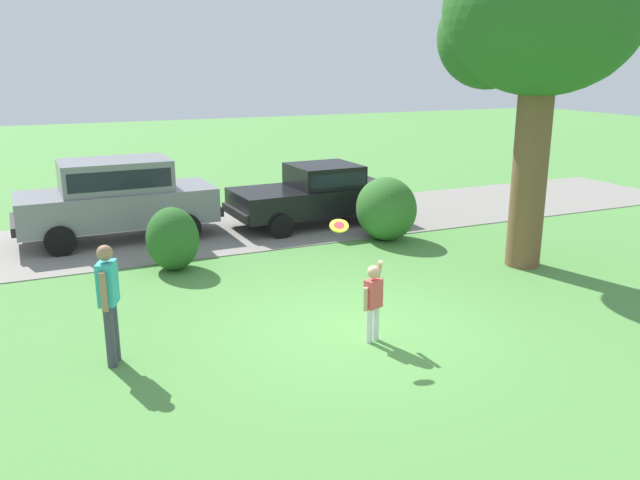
# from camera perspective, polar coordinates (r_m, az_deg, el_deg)

# --- Properties ---
(ground_plane) EXTENTS (80.00, 80.00, 0.00)m
(ground_plane) POSITION_cam_1_polar(r_m,az_deg,el_deg) (10.50, 3.50, -7.75)
(ground_plane) COLOR #518E42
(driveway_strip) EXTENTS (28.00, 4.40, 0.02)m
(driveway_strip) POSITION_cam_1_polar(r_m,az_deg,el_deg) (16.63, -7.69, 0.93)
(driveway_strip) COLOR gray
(driveway_strip) RESTS_ON ground
(oak_tree_large) EXTENTS (3.91, 3.86, 6.72)m
(oak_tree_large) POSITION_cam_1_polar(r_m,az_deg,el_deg) (13.84, 18.77, 17.77)
(oak_tree_large) COLOR brown
(oak_tree_large) RESTS_ON ground
(shrub_near_tree) EXTENTS (1.06, 1.21, 1.30)m
(shrub_near_tree) POSITION_cam_1_polar(r_m,az_deg,el_deg) (13.52, -12.84, 0.11)
(shrub_near_tree) COLOR #286023
(shrub_near_tree) RESTS_ON ground
(shrub_centre_left) EXTENTS (1.40, 1.58, 1.51)m
(shrub_centre_left) POSITION_cam_1_polar(r_m,az_deg,el_deg) (15.50, 5.84, 2.75)
(shrub_centre_left) COLOR #33702B
(shrub_centre_left) RESTS_ON ground
(parked_sedan) EXTENTS (4.45, 2.20, 1.56)m
(parked_sedan) POSITION_cam_1_polar(r_m,az_deg,el_deg) (16.92, -0.32, 4.23)
(parked_sedan) COLOR black
(parked_sedan) RESTS_ON ground
(parked_suv) EXTENTS (4.73, 2.16, 1.92)m
(parked_suv) POSITION_cam_1_polar(r_m,az_deg,el_deg) (16.13, -17.45, 3.79)
(parked_suv) COLOR gray
(parked_suv) RESTS_ON ground
(child_thrower) EXTENTS (0.41, 0.34, 1.29)m
(child_thrower) POSITION_cam_1_polar(r_m,az_deg,el_deg) (9.79, 4.70, -5.01)
(child_thrower) COLOR white
(child_thrower) RESTS_ON ground
(frisbee) EXTENTS (0.30, 0.26, 0.19)m
(frisbee) POSITION_cam_1_polar(r_m,az_deg,el_deg) (9.44, 1.69, 1.26)
(frisbee) COLOR yellow
(adult_onlooker) EXTENTS (0.33, 0.50, 1.74)m
(adult_onlooker) POSITION_cam_1_polar(r_m,az_deg,el_deg) (9.42, -18.09, -4.88)
(adult_onlooker) COLOR #3F3F4C
(adult_onlooker) RESTS_ON ground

